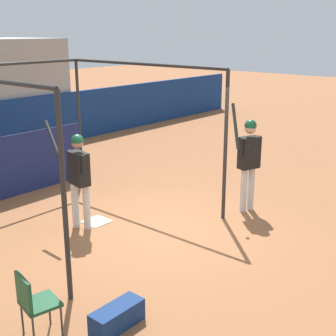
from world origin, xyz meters
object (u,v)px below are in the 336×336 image
Objects in this scene: player_batter at (78,172)px; player_waiting at (249,156)px; folding_chair at (33,300)px; equipment_bag at (117,317)px.

player_waiting is (2.69, -1.86, 0.07)m from player_batter.
folding_chair is (-5.11, -0.25, -0.61)m from player_waiting.
player_batter is at bearing 58.28° from equipment_bag.
player_waiting is 5.16m from folding_chair.
folding_chair reaches higher than equipment_bag.
player_batter is 2.77× the size of equipment_bag.
equipment_bag is (-1.65, -2.67, -0.92)m from player_batter.
player_waiting is 3.07× the size of equipment_bag.
folding_chair is at bearing 143.95° from equipment_bag.
player_waiting reaches higher than player_batter.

